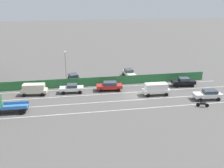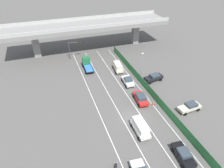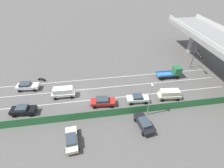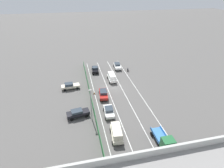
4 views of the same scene
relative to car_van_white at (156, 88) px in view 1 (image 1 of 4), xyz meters
The scene contains 18 objects.
ground_plane 3.86m from the car_van_white, 87.22° to the left, with size 300.00×300.00×0.00m, color #565451.
lane_line_left_edge 11.31m from the car_van_white, 117.65° to the left, with size 0.14×48.59×0.01m, color silver.
lane_line_mid_left 10.16m from the car_van_white, 99.24° to the left, with size 0.14×48.59×0.01m, color silver.
lane_line_mid_right 10.22m from the car_van_white, 78.77° to the left, with size 0.14×48.59×0.01m, color silver.
lane_line_right_edge 11.48m from the car_van_white, 60.76° to the left, with size 0.14×48.59×0.01m, color silver.
green_fence 12.05m from the car_van_white, 55.74° to the left, with size 0.10×44.69×1.72m.
car_van_white is the anchor object (origin of this frame).
car_hatchback_white 8.62m from the car_van_white, 114.33° to the right, with size 2.36×4.69×1.65m.
car_sedan_red 8.45m from the car_van_white, 63.99° to the left, with size 2.39×4.82×1.66m.
car_sedan_black 7.77m from the car_van_white, 61.48° to the right, with size 2.33×4.58×1.63m.
car_van_cream 21.28m from the car_van_white, 79.77° to the left, with size 2.33×4.64×2.00m.
car_sedan_white 14.92m from the car_van_white, 75.30° to the left, with size 2.22×4.31×1.56m.
flatbed_truck_blue 25.15m from the car_van_white, 97.44° to the left, with size 2.25×5.49×2.71m.
motorcycle 8.37m from the car_van_white, 139.08° to the right, with size 0.89×1.85×0.93m.
parked_sedan_cream 11.53m from the car_van_white, 10.23° to the left, with size 4.67×2.25×1.64m.
parked_sedan_dark 17.03m from the car_van_white, 53.96° to the left, with size 4.72×2.51×1.62m.
street_lamp 17.22m from the car_van_white, 64.19° to the left, with size 0.60×0.36×6.88m.
traffic_cone 8.26m from the car_van_white, 45.98° to the left, with size 0.47×0.47×0.56m.
Camera 1 is at (-41.57, 11.62, 16.58)m, focal length 42.51 mm.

